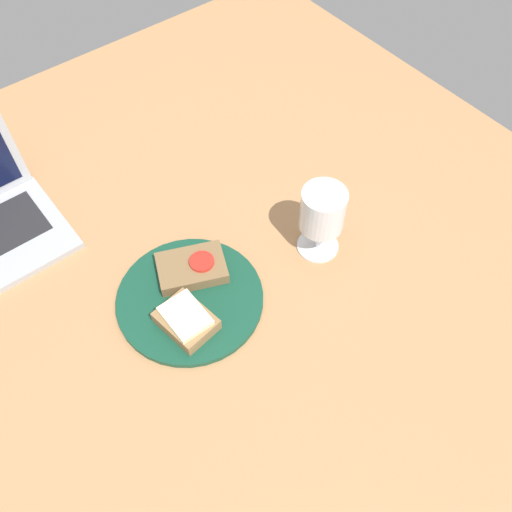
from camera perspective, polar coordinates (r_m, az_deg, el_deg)
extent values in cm
cube|color=#B27F51|center=(102.58, -4.02, -1.45)|extent=(140.00, 140.00, 3.00)
cylinder|color=#144733|center=(97.35, -6.62, -4.28)|extent=(24.88, 24.88, 1.07)
cube|color=brown|center=(98.77, -6.45, -1.19)|extent=(13.80, 11.90, 2.27)
cylinder|color=red|center=(97.79, -5.56, -0.43)|extent=(4.29, 4.29, 0.57)
cube|color=#937047|center=(93.26, -6.99, -6.47)|extent=(8.25, 10.07, 2.39)
cube|color=#F4EAB7|center=(91.83, -7.10, -5.96)|extent=(5.99, 7.81, 0.93)
cylinder|color=white|center=(104.02, 6.17, 1.03)|extent=(7.53, 7.53, 0.40)
cylinder|color=white|center=(101.52, 6.33, 2.09)|extent=(0.99, 0.99, 5.93)
cylinder|color=white|center=(96.21, 6.70, 4.60)|extent=(7.73, 7.73, 7.82)
cylinder|color=white|center=(97.17, 6.63, 4.12)|extent=(7.11, 7.11, 5.32)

